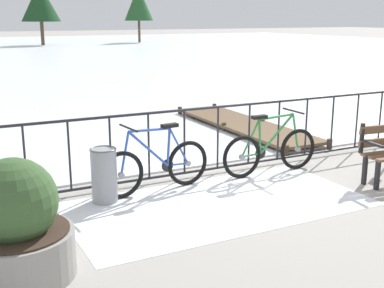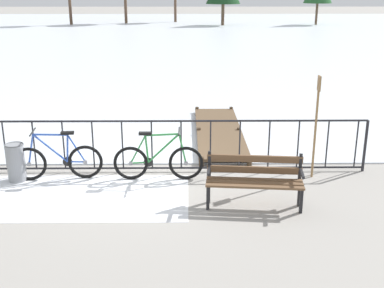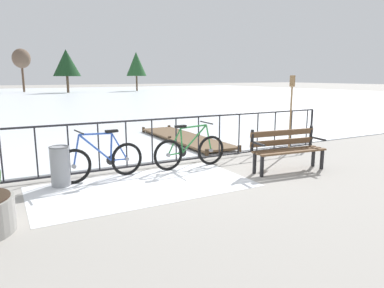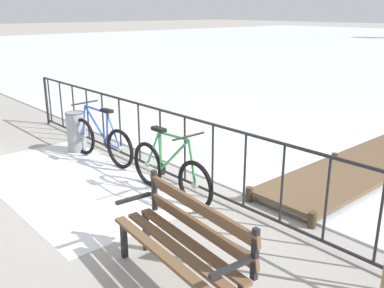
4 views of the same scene
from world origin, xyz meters
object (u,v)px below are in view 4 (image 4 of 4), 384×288
Objects in this scene: park_bench at (184,237)px; trash_bin at (76,131)px; bicycle_near_railing at (101,140)px; bicycle_second at (170,171)px.

trash_bin is (-4.35, 1.14, -0.14)m from park_bench.
park_bench is (3.59, -1.20, 0.14)m from bicycle_near_railing.
park_bench is 4.50m from trash_bin.
trash_bin is at bearing -175.30° from bicycle_near_railing.
trash_bin is (-0.76, -0.06, 0.00)m from bicycle_near_railing.
bicycle_near_railing is 1.00× the size of bicycle_second.
bicycle_near_railing is 0.77m from trash_bin.
bicycle_second is at bearing 145.03° from park_bench.
bicycle_near_railing is 2.33× the size of trash_bin.
bicycle_near_railing is at bearing 4.70° from trash_bin.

